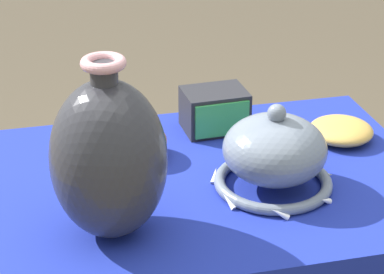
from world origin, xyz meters
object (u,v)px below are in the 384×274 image
at_px(vase_dome_bell, 274,155).
at_px(mosaic_tile_box, 215,110).
at_px(bowl_shallow_ochre, 341,130).
at_px(bowl_shallow_terracotta, 140,141).
at_px(vase_tall_bulbous, 109,159).

relative_size(vase_dome_bell, mosaic_tile_box, 1.71).
distance_m(bowl_shallow_ochre, bowl_shallow_terracotta, 0.45).
xyz_separation_m(bowl_shallow_ochre, bowl_shallow_terracotta, (-0.44, 0.02, 0.01)).
height_order(vase_dome_bell, bowl_shallow_terracotta, vase_dome_bell).
relative_size(vase_tall_bulbous, bowl_shallow_ochre, 2.33).
bearing_deg(bowl_shallow_ochre, vase_tall_bulbous, -155.66).
xyz_separation_m(vase_dome_bell, bowl_shallow_ochre, (0.21, 0.16, -0.05)).
bearing_deg(vase_tall_bulbous, mosaic_tile_box, 51.79).
relative_size(vase_tall_bulbous, bowl_shallow_terracotta, 2.86).
bearing_deg(bowl_shallow_ochre, bowl_shallow_terracotta, 177.09).
bearing_deg(vase_dome_bell, vase_tall_bulbous, -165.73).
distance_m(vase_dome_bell, mosaic_tile_box, 0.28).
height_order(vase_dome_bell, bowl_shallow_ochre, vase_dome_bell).
bearing_deg(bowl_shallow_terracotta, vase_dome_bell, -38.41).
xyz_separation_m(mosaic_tile_box, bowl_shallow_ochre, (0.26, -0.12, -0.02)).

